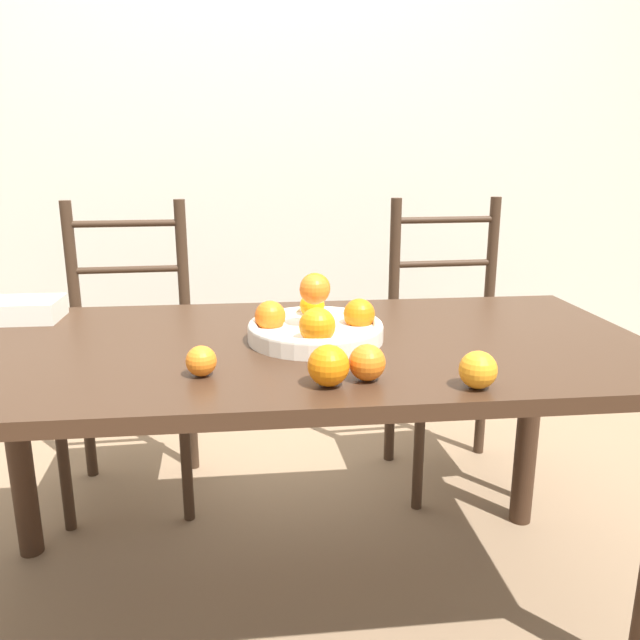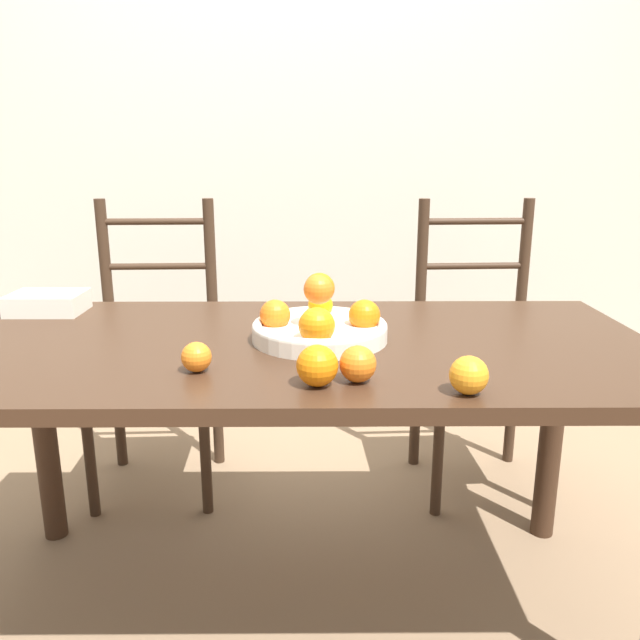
{
  "view_description": "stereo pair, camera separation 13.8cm",
  "coord_description": "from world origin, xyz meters",
  "px_view_note": "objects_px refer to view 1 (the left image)",
  "views": [
    {
      "loc": [
        -0.09,
        -1.42,
        1.18
      ],
      "look_at": [
        0.06,
        -0.09,
        0.83
      ],
      "focal_mm": 35.0,
      "sensor_mm": 36.0,
      "label": 1
    },
    {
      "loc": [
        0.05,
        -1.43,
        1.18
      ],
      "look_at": [
        0.06,
        -0.09,
        0.83
      ],
      "focal_mm": 35.0,
      "sensor_mm": 36.0,
      "label": 2
    }
  ],
  "objects_px": {
    "orange_loose_3": "(367,363)",
    "fruit_bowl": "(316,323)",
    "orange_loose_0": "(478,370)",
    "chair_left": "(130,365)",
    "orange_loose_2": "(201,361)",
    "book_stack": "(22,310)",
    "chair_right": "(452,354)",
    "orange_loose_1": "(329,366)"
  },
  "relations": [
    {
      "from": "orange_loose_0",
      "to": "chair_right",
      "type": "distance_m",
      "value": 1.11
    },
    {
      "from": "chair_right",
      "to": "chair_left",
      "type": "bearing_deg",
      "value": 177.03
    },
    {
      "from": "fruit_bowl",
      "to": "orange_loose_0",
      "type": "distance_m",
      "value": 0.44
    },
    {
      "from": "orange_loose_2",
      "to": "book_stack",
      "type": "distance_m",
      "value": 0.71
    },
    {
      "from": "chair_left",
      "to": "chair_right",
      "type": "distance_m",
      "value": 1.15
    },
    {
      "from": "orange_loose_2",
      "to": "chair_right",
      "type": "distance_m",
      "value": 1.26
    },
    {
      "from": "orange_loose_0",
      "to": "chair_left",
      "type": "relative_size",
      "value": 0.07
    },
    {
      "from": "book_stack",
      "to": "orange_loose_3",
      "type": "bearing_deg",
      "value": -33.73
    },
    {
      "from": "fruit_bowl",
      "to": "book_stack",
      "type": "relative_size",
      "value": 1.64
    },
    {
      "from": "orange_loose_1",
      "to": "fruit_bowl",
      "type": "bearing_deg",
      "value": 88.71
    },
    {
      "from": "orange_loose_1",
      "to": "chair_right",
      "type": "xyz_separation_m",
      "value": [
        0.58,
        0.98,
        -0.31
      ]
    },
    {
      "from": "orange_loose_2",
      "to": "orange_loose_1",
      "type": "bearing_deg",
      "value": -18.61
    },
    {
      "from": "orange_loose_3",
      "to": "fruit_bowl",
      "type": "bearing_deg",
      "value": 104.41
    },
    {
      "from": "fruit_bowl",
      "to": "chair_left",
      "type": "bearing_deg",
      "value": 130.43
    },
    {
      "from": "orange_loose_0",
      "to": "orange_loose_3",
      "type": "relative_size",
      "value": 1.0
    },
    {
      "from": "orange_loose_2",
      "to": "orange_loose_3",
      "type": "xyz_separation_m",
      "value": [
        0.33,
        -0.06,
        0.01
      ]
    },
    {
      "from": "fruit_bowl",
      "to": "orange_loose_0",
      "type": "height_order",
      "value": "fruit_bowl"
    },
    {
      "from": "orange_loose_2",
      "to": "orange_loose_3",
      "type": "bearing_deg",
      "value": -10.71
    },
    {
      "from": "orange_loose_1",
      "to": "orange_loose_2",
      "type": "bearing_deg",
      "value": 161.39
    },
    {
      "from": "chair_left",
      "to": "chair_right",
      "type": "bearing_deg",
      "value": -2.35
    },
    {
      "from": "orange_loose_0",
      "to": "chair_right",
      "type": "bearing_deg",
      "value": 73.72
    },
    {
      "from": "orange_loose_3",
      "to": "chair_right",
      "type": "xyz_separation_m",
      "value": [
        0.5,
        0.96,
        -0.31
      ]
    },
    {
      "from": "book_stack",
      "to": "chair_left",
      "type": "bearing_deg",
      "value": 65.1
    },
    {
      "from": "chair_left",
      "to": "book_stack",
      "type": "relative_size",
      "value": 5.21
    },
    {
      "from": "orange_loose_0",
      "to": "orange_loose_3",
      "type": "xyz_separation_m",
      "value": [
        -0.2,
        0.07,
        0.0
      ]
    },
    {
      "from": "fruit_bowl",
      "to": "chair_right",
      "type": "xyz_separation_m",
      "value": [
        0.57,
        0.68,
        -0.32
      ]
    },
    {
      "from": "orange_loose_0",
      "to": "orange_loose_3",
      "type": "distance_m",
      "value": 0.21
    },
    {
      "from": "orange_loose_0",
      "to": "chair_left",
      "type": "xyz_separation_m",
      "value": [
        -0.85,
        1.03,
        -0.31
      ]
    },
    {
      "from": "orange_loose_0",
      "to": "chair_left",
      "type": "bearing_deg",
      "value": 129.7
    },
    {
      "from": "orange_loose_1",
      "to": "orange_loose_0",
      "type": "bearing_deg",
      "value": -8.92
    },
    {
      "from": "orange_loose_0",
      "to": "orange_loose_2",
      "type": "bearing_deg",
      "value": 166.44
    },
    {
      "from": "orange_loose_1",
      "to": "orange_loose_3",
      "type": "relative_size",
      "value": 1.11
    },
    {
      "from": "chair_left",
      "to": "book_stack",
      "type": "xyz_separation_m",
      "value": [
        -0.19,
        -0.4,
        0.3
      ]
    },
    {
      "from": "orange_loose_2",
      "to": "book_stack",
      "type": "xyz_separation_m",
      "value": [
        -0.51,
        0.5,
        -0.0
      ]
    },
    {
      "from": "orange_loose_3",
      "to": "chair_right",
      "type": "height_order",
      "value": "chair_right"
    },
    {
      "from": "fruit_bowl",
      "to": "chair_left",
      "type": "relative_size",
      "value": 0.31
    },
    {
      "from": "orange_loose_3",
      "to": "chair_left",
      "type": "bearing_deg",
      "value": 124.1
    },
    {
      "from": "orange_loose_3",
      "to": "chair_right",
      "type": "distance_m",
      "value": 1.13
    },
    {
      "from": "orange_loose_1",
      "to": "book_stack",
      "type": "bearing_deg",
      "value": 142.55
    },
    {
      "from": "orange_loose_2",
      "to": "book_stack",
      "type": "bearing_deg",
      "value": 135.75
    },
    {
      "from": "orange_loose_3",
      "to": "chair_left",
      "type": "height_order",
      "value": "chair_left"
    },
    {
      "from": "fruit_bowl",
      "to": "orange_loose_2",
      "type": "height_order",
      "value": "fruit_bowl"
    }
  ]
}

